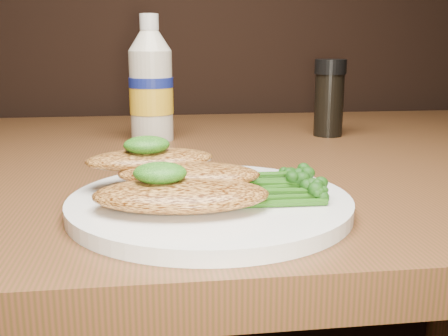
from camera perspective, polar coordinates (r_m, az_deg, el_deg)
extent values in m
cylinder|color=white|center=(0.49, -1.52, -3.82)|extent=(0.26, 0.26, 0.01)
ellipsoid|color=#C5853E|center=(0.45, -4.58, -2.86)|extent=(0.15, 0.09, 0.02)
ellipsoid|color=#C5853E|center=(0.49, -3.77, -0.67)|extent=(0.14, 0.09, 0.02)
ellipsoid|color=#C5853E|center=(0.52, -7.87, 0.92)|extent=(0.13, 0.07, 0.02)
ellipsoid|color=#093508|center=(0.45, -6.83, -0.52)|extent=(0.06, 0.05, 0.02)
ellipsoid|color=#093508|center=(0.51, -8.24, 2.45)|extent=(0.05, 0.05, 0.02)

